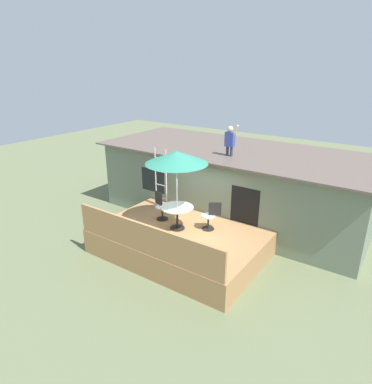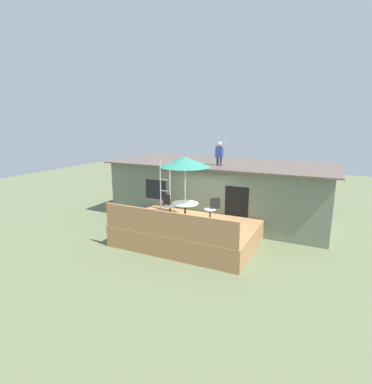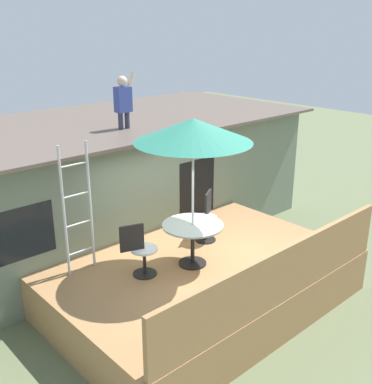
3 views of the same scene
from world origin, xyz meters
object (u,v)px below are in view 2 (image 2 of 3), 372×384
step_ladder (165,185)px  patio_chair_left (169,206)px  patio_table (185,207)px  person_figure (220,152)px  patio_chair_right (212,209)px  patio_umbrella (185,162)px

step_ladder → patio_chair_left: 1.21m
patio_table → person_figure: 3.21m
patio_table → patio_chair_right: (0.89, 0.57, -0.13)m
step_ladder → person_figure: person_figure is taller
patio_umbrella → step_ladder: bearing=144.0°
patio_table → patio_chair_right: patio_chair_right is taller
patio_chair_left → patio_chair_right: (1.79, 0.27, 0.00)m
step_ladder → person_figure: size_ratio=1.98×
patio_chair_left → person_figure: bearing=77.0°
patio_chair_right → person_figure: bearing=-109.7°
patio_table → step_ladder: size_ratio=0.47×
patio_umbrella → patio_chair_right: 2.17m
patio_table → step_ladder: (-1.52, 1.10, 0.51)m
patio_umbrella → patio_chair_right: bearing=32.4°
patio_chair_left → patio_umbrella: bearing=0.0°
patio_chair_right → patio_table: bearing=0.0°
patio_umbrella → patio_table: bearing=-166.0°
patio_chair_left → patio_chair_right: size_ratio=1.00×
step_ladder → patio_chair_left: bearing=-52.3°
patio_table → patio_chair_left: (-0.90, 0.30, -0.13)m
patio_table → person_figure: bearing=79.8°
step_ladder → patio_chair_right: step_ladder is taller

